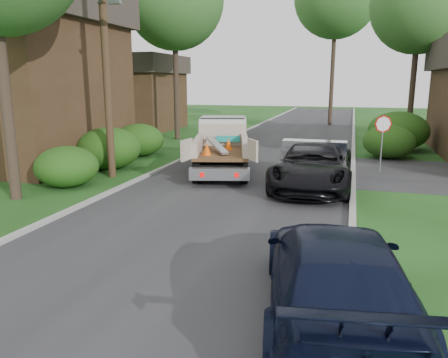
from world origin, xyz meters
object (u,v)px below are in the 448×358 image
at_px(house_left_near, 8,73).
at_px(navy_suv, 335,274).
at_px(flatbed_truck, 222,142).
at_px(utility_pole, 105,47).
at_px(tree_left_far, 174,0).
at_px(black_pickup, 313,165).
at_px(stop_sign, 383,132).
at_px(house_left_far, 131,92).
at_px(tree_right_far, 420,4).

distance_m(house_left_near, navy_suv, 19.47).
relative_size(house_left_near, flatbed_truck, 1.53).
bearing_deg(utility_pole, house_left_near, 162.80).
distance_m(tree_left_far, black_pickup, 17.39).
distance_m(stop_sign, house_left_far, 22.81).
relative_size(stop_sign, black_pickup, 0.41).
height_order(tree_left_far, flatbed_truck, tree_left_far).
relative_size(utility_pole, tree_right_far, 0.87).
height_order(house_left_near, flatbed_truck, house_left_near).
distance_m(house_left_far, navy_suv, 31.17).
height_order(utility_pole, tree_left_far, tree_left_far).
bearing_deg(tree_left_far, black_pickup, -48.78).
height_order(house_left_far, flatbed_truck, house_left_far).
xyz_separation_m(tree_right_far, navy_suv, (-3.70, -23.83, -7.68)).
bearing_deg(house_left_near, stop_sign, 6.63).
xyz_separation_m(house_left_near, navy_suv, (15.80, -10.83, -3.48)).
bearing_deg(stop_sign, black_pickup, -125.96).
distance_m(stop_sign, tree_left_far, 16.65).
distance_m(flatbed_truck, black_pickup, 4.92).
xyz_separation_m(house_left_near, tree_left_far, (4.50, 10.00, 4.70)).
xyz_separation_m(house_left_near, flatbed_truck, (10.40, 0.93, -3.05)).
xyz_separation_m(house_left_near, black_pickup, (14.62, -1.55, -3.45)).
bearing_deg(house_left_far, navy_suv, -56.19).
height_order(house_left_near, house_left_far, house_left_near).
height_order(stop_sign, utility_pole, utility_pole).
bearing_deg(flatbed_truck, house_left_near, 170.29).
height_order(house_left_near, tree_left_far, tree_left_far).
bearing_deg(stop_sign, flatbed_truck, -171.06).
height_order(stop_sign, flatbed_truck, stop_sign).
bearing_deg(flatbed_truck, black_pickup, -45.28).
bearing_deg(utility_pole, house_left_far, 115.23).
height_order(stop_sign, house_left_far, house_left_far).
relative_size(tree_right_far, flatbed_truck, 1.81).
relative_size(tree_left_far, tree_right_far, 1.06).
bearing_deg(house_left_far, black_pickup, -45.76).
bearing_deg(navy_suv, flatbed_truck, -74.16).
bearing_deg(navy_suv, tree_left_far, -70.36).
bearing_deg(stop_sign, tree_right_far, 78.19).
distance_m(tree_left_far, flatbed_truck, 13.31).
height_order(house_left_near, black_pickup, house_left_near).
relative_size(flatbed_truck, navy_suv, 1.16).
bearing_deg(house_left_near, tree_left_far, 65.77).
xyz_separation_m(stop_sign, utility_pole, (-10.68, -4.02, 3.40)).
height_order(house_left_far, black_pickup, house_left_far).
xyz_separation_m(flatbed_truck, black_pickup, (4.22, -2.48, -0.39)).
bearing_deg(house_left_far, house_left_near, -84.29).
relative_size(stop_sign, navy_suv, 0.45).
distance_m(house_left_near, flatbed_truck, 10.88).
xyz_separation_m(utility_pole, tree_left_far, (-2.02, 12.02, 3.81)).
bearing_deg(utility_pole, black_pickup, 3.28).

